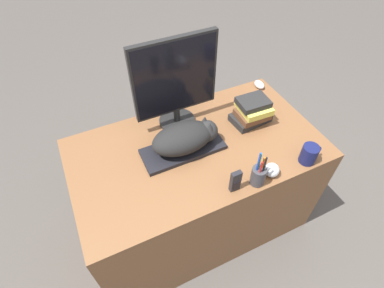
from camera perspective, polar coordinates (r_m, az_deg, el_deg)
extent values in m
plane|color=#4C4742|center=(2.09, 5.70, -21.94)|extent=(12.00, 12.00, 0.00)
cube|color=brown|center=(1.90, 0.90, -8.24)|extent=(1.35, 0.76, 0.75)
cube|color=black|center=(1.58, -1.72, -0.99)|extent=(0.44, 0.18, 0.02)
ellipsoid|color=black|center=(1.52, -1.79, 1.10)|extent=(0.33, 0.19, 0.14)
sphere|color=#262626|center=(1.57, 2.86, 2.49)|extent=(0.12, 0.12, 0.12)
cone|color=#262626|center=(1.51, 3.44, 3.27)|extent=(0.04, 0.04, 0.05)
cone|color=#262626|center=(1.55, 2.44, 4.62)|extent=(0.04, 0.04, 0.05)
cylinder|color=black|center=(1.75, -2.85, 4.48)|extent=(0.21, 0.21, 0.02)
cylinder|color=black|center=(1.71, -2.92, 5.81)|extent=(0.04, 0.04, 0.09)
cube|color=black|center=(1.56, -3.27, 12.65)|extent=(0.46, 0.03, 0.43)
cube|color=black|center=(1.55, -3.13, 12.48)|extent=(0.43, 0.01, 0.40)
ellipsoid|color=silver|center=(2.04, 12.70, 10.99)|extent=(0.05, 0.08, 0.04)
cylinder|color=#141947|center=(1.62, 21.38, -1.82)|extent=(0.08, 0.08, 0.10)
torus|color=#141947|center=(1.64, 22.44, -1.34)|extent=(0.07, 0.01, 0.07)
cylinder|color=#38383D|center=(1.46, 12.48, -5.95)|extent=(0.07, 0.07, 0.10)
cylinder|color=orange|center=(1.42, 13.23, -4.26)|extent=(0.01, 0.01, 0.13)
cylinder|color=#338C38|center=(1.41, 12.57, -3.87)|extent=(0.01, 0.01, 0.15)
cylinder|color=#1E47B2|center=(1.39, 12.37, -4.09)|extent=(0.01, 0.01, 0.18)
cylinder|color=#B21E1E|center=(1.40, 12.81, -5.11)|extent=(0.01, 0.01, 0.13)
cylinder|color=black|center=(1.40, 13.51, -4.56)|extent=(0.01, 0.01, 0.15)
sphere|color=silver|center=(1.51, 14.97, -4.80)|extent=(0.07, 0.07, 0.07)
cube|color=black|center=(1.40, 8.27, -7.02)|extent=(0.05, 0.02, 0.12)
cube|color=black|center=(1.41, 8.46, -7.85)|extent=(0.03, 0.00, 0.05)
cube|color=black|center=(1.77, 11.04, 4.96)|extent=(0.23, 0.16, 0.04)
cube|color=brown|center=(1.74, 11.42, 5.60)|extent=(0.18, 0.14, 0.04)
cube|color=#CCC14C|center=(1.72, 11.72, 6.85)|extent=(0.17, 0.18, 0.04)
cube|color=black|center=(1.70, 11.60, 7.80)|extent=(0.17, 0.14, 0.03)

